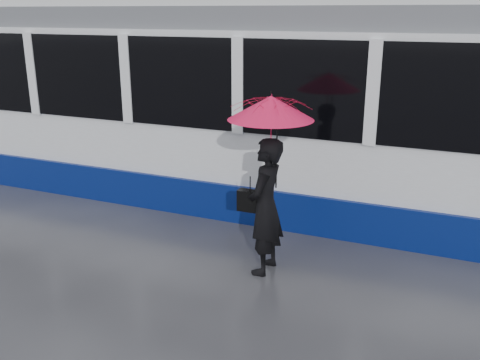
% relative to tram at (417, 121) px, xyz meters
% --- Properties ---
extents(ground, '(90.00, 90.00, 0.00)m').
position_rel_tram_xyz_m(ground, '(-3.01, -2.50, -1.64)').
color(ground, '#2F2F35').
rests_on(ground, ground).
extents(rails, '(34.00, 1.51, 0.02)m').
position_rel_tram_xyz_m(rails, '(-3.01, -0.00, -1.63)').
color(rails, '#3F3D38').
rests_on(rails, ground).
extents(tram, '(26.00, 2.56, 3.35)m').
position_rel_tram_xyz_m(tram, '(0.00, 0.00, 0.00)').
color(tram, white).
rests_on(tram, ground).
extents(woman, '(0.43, 0.65, 1.79)m').
position_rel_tram_xyz_m(woman, '(-1.51, -2.63, -0.74)').
color(woman, black).
rests_on(woman, ground).
extents(umbrella, '(1.06, 1.06, 1.21)m').
position_rel_tram_xyz_m(umbrella, '(-1.46, -2.63, 0.33)').
color(umbrella, '#DF127A').
rests_on(umbrella, ground).
extents(handbag, '(0.32, 0.14, 0.46)m').
position_rel_tram_xyz_m(handbag, '(-1.73, -2.61, -0.70)').
color(handbag, black).
rests_on(handbag, ground).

